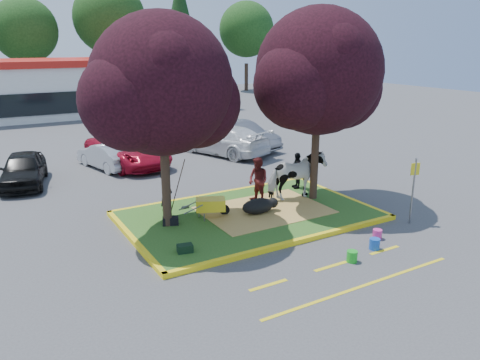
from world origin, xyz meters
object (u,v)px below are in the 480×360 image
car_silver (107,155)px  handler (167,195)px  cow (296,176)px  sign_post (414,184)px  bucket_pink (377,234)px  bucket_blue (375,244)px  bucket_green (352,256)px  calf (258,206)px  wheelbarrow (211,205)px  car_black (23,169)px

car_silver → handler: bearing=75.5°
cow → sign_post: bearing=-145.4°
cow → bucket_pink: bearing=-173.1°
car_silver → bucket_blue: bearing=94.4°
bucket_pink → handler: bearing=137.3°
car_silver → cow: bearing=105.2°
handler → bucket_pink: 6.79m
handler → sign_post: 8.03m
sign_post → bucket_green: bearing=-147.8°
handler → car_silver: 7.85m
bucket_green → bucket_pink: size_ratio=1.06×
bucket_blue → car_silver: car_silver is taller
calf → sign_post: bearing=-21.5°
handler → car_silver: (0.09, 7.84, -0.30)m
wheelbarrow → cow: bearing=25.1°
bucket_green → car_black: bearing=119.3°
handler → car_silver: bearing=27.3°
bucket_pink → car_black: car_black is taller
calf → sign_post: size_ratio=0.54×
calf → handler: handler is taller
calf → car_silver: 9.46m
car_black → cow: bearing=-28.9°
wheelbarrow → car_silver: 8.68m
handler → car_black: (-3.62, 6.85, -0.23)m
cow → bucket_blue: bearing=178.6°
bucket_green → bucket_pink: bucket_green is taller
calf → bucket_blue: size_ratio=3.61×
cow → car_silver: 9.72m
handler → wheelbarrow: bearing=-93.6°
sign_post → car_silver: size_ratio=0.59×
handler → bucket_blue: handler is taller
handler → bucket_green: size_ratio=4.86×
sign_post → car_black: bearing=148.0°
calf → car_silver: (-2.71, 9.06, 0.21)m
wheelbarrow → car_black: 9.02m
wheelbarrow → car_black: bearing=145.9°
wheelbarrow → bucket_pink: bearing=-22.4°
car_silver → bucket_green: bearing=89.5°
bucket_green → car_silver: 13.56m
cow → bucket_green: (-1.58, -4.69, -0.88)m
wheelbarrow → bucket_green: 5.01m
cow → car_black: bearing=52.9°
sign_post → handler: bearing=163.0°
cow → bucket_green: bearing=165.9°
car_black → handler: bearing=-49.4°
cow → bucket_blue: cow is taller
bucket_green → handler: bearing=121.0°
bucket_green → car_black: 13.98m
sign_post → cow: bearing=134.6°
cow → bucket_pink: (0.16, -3.92, -0.89)m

